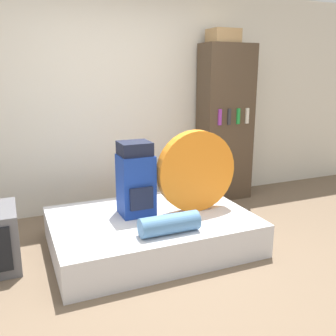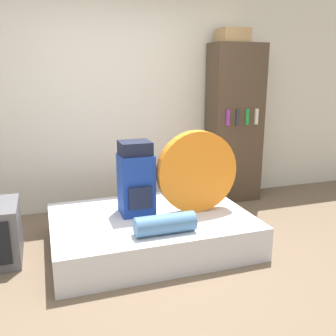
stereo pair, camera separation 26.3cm
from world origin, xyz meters
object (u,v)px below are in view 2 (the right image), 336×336
backpack (136,179)px  cardboard_box (233,35)px  bookshelf (234,124)px  tent_bag (197,172)px  sleeping_roll (165,224)px

backpack → cardboard_box: 2.21m
bookshelf → cardboard_box: 1.07m
tent_bag → cardboard_box: 1.91m
sleeping_roll → cardboard_box: 2.58m
cardboard_box → sleeping_roll: bearing=-132.8°
backpack → sleeping_roll: bearing=-78.5°
tent_bag → sleeping_roll: bearing=-137.8°
bookshelf → cardboard_box: size_ratio=5.68×
bookshelf → cardboard_box: cardboard_box is taller
tent_bag → sleeping_roll: 0.69m
cardboard_box → bookshelf: bearing=8.4°
sleeping_roll → cardboard_box: size_ratio=1.49×
backpack → sleeping_roll: backpack is taller
tent_bag → backpack: bearing=167.4°
sleeping_roll → bookshelf: (1.41, 1.46, 0.59)m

